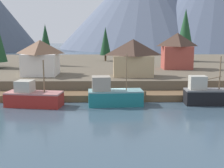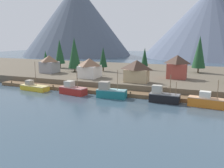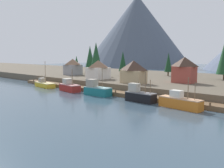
{
  "view_description": "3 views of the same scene",
  "coord_description": "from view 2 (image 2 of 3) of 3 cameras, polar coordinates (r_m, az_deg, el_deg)",
  "views": [
    {
      "loc": [
        -1.59,
        -43.58,
        10.29
      ],
      "look_at": [
        -0.81,
        3.01,
        2.2
      ],
      "focal_mm": 48.87,
      "sensor_mm": 36.0,
      "label": 1
    },
    {
      "loc": [
        22.2,
        -57.19,
        15.17
      ],
      "look_at": [
        -2.16,
        2.66,
        2.69
      ],
      "focal_mm": 38.21,
      "sensor_mm": 36.0,
      "label": 2
    },
    {
      "loc": [
        44.99,
        -46.11,
        10.67
      ],
      "look_at": [
        0.85,
        2.32,
        2.73
      ],
      "focal_mm": 39.28,
      "sensor_mm": 36.0,
      "label": 3
    }
  ],
  "objects": [
    {
      "name": "conifer_mid_right",
      "position": [
        97.77,
        7.82,
        6.44
      ],
      "size": [
        2.9,
        2.9,
        8.89
      ],
      "color": "#4C3823",
      "rests_on": "shoreline_bank"
    },
    {
      "name": "fishing_boat_black",
      "position": [
        58.16,
        12.2,
        -3.0
      ],
      "size": [
        7.11,
        2.7,
        6.88
      ],
      "rotation": [
        0.0,
        0.0,
        -0.02
      ],
      "color": "black",
      "rests_on": "ground_plane"
    },
    {
      "name": "conifer_near_left",
      "position": [
        93.59,
        20.17,
        7.21
      ],
      "size": [
        4.86,
        4.86,
        13.54
      ],
      "color": "#4C3823",
      "rests_on": "shoreline_bank"
    },
    {
      "name": "conifer_back_left",
      "position": [
        105.06,
        -12.41,
        7.6
      ],
      "size": [
        4.24,
        4.24,
        12.17
      ],
      "color": "#4C3823",
      "rests_on": "shoreline_bank"
    },
    {
      "name": "house_red",
      "position": [
        78.05,
        15.3,
        4.03
      ],
      "size": [
        6.21,
        4.59,
        7.47
      ],
      "color": "#9E4238",
      "rests_on": "shoreline_bank"
    },
    {
      "name": "shoreline_bank",
      "position": [
        92.96,
        8.09,
        2.21
      ],
      "size": [
        400.0,
        56.0,
        2.5
      ],
      "primitive_type": "cube",
      "color": "brown",
      "rests_on": "ground_plane"
    },
    {
      "name": "fishing_boat_teal",
      "position": [
        61.46,
        -0.41,
        -1.94
      ],
      "size": [
        7.73,
        3.38,
        7.31
      ],
      "rotation": [
        0.0,
        0.0,
        0.07
      ],
      "color": "#196B70",
      "rests_on": "ground_plane"
    },
    {
      "name": "conifer_back_right",
      "position": [
        92.31,
        -8.99,
        7.38
      ],
      "size": [
        4.91,
        4.91,
        12.99
      ],
      "color": "#4C3823",
      "rests_on": "shoreline_bank"
    },
    {
      "name": "ground_plane",
      "position": [
        81.84,
        5.99,
        -0.17
      ],
      "size": [
        400.0,
        400.0,
        1.0
      ],
      "primitive_type": "cube",
      "color": "#384C5B"
    },
    {
      "name": "house_white",
      "position": [
        77.72,
        -5.39,
        3.88
      ],
      "size": [
        6.25,
        6.57,
        6.26
      ],
      "color": "silver",
      "rests_on": "shoreline_bank"
    },
    {
      "name": "house_grey",
      "position": [
        91.6,
        -14.73,
        4.69
      ],
      "size": [
        5.85,
        5.83,
        6.41
      ],
      "color": "gray",
      "rests_on": "shoreline_bank"
    },
    {
      "name": "house_tan",
      "position": [
        69.63,
        5.9,
        3.15
      ],
      "size": [
        7.13,
        4.22,
        6.46
      ],
      "color": "tan",
      "rests_on": "shoreline_bank"
    },
    {
      "name": "fishing_boat_red",
      "position": [
        66.19,
        -9.41,
        -1.33
      ],
      "size": [
        8.04,
        4.08,
        6.47
      ],
      "rotation": [
        0.0,
        0.0,
        -0.16
      ],
      "color": "maroon",
      "rests_on": "ground_plane"
    },
    {
      "name": "conifer_near_right",
      "position": [
        103.87,
        -15.6,
        6.02
      ],
      "size": [
        2.62,
        2.62,
        7.55
      ],
      "color": "#4C3823",
      "rests_on": "shoreline_bank"
    },
    {
      "name": "fishing_boat_orange",
      "position": [
        57.18,
        22.07,
        -3.96
      ],
      "size": [
        9.02,
        3.23,
        6.34
      ],
      "rotation": [
        0.0,
        0.0,
        -0.1
      ],
      "color": "#CC6B1E",
      "rests_on": "ground_plane"
    },
    {
      "name": "mountain_west_peak",
      "position": [
        224.72,
        -8.36,
        15.04
      ],
      "size": [
        97.06,
        97.06,
        63.42
      ],
      "primitive_type": "cone",
      "color": "#475160",
      "rests_on": "ground_plane"
    },
    {
      "name": "conifer_far_left",
      "position": [
        92.12,
        -2.13,
        6.47
      ],
      "size": [
        3.23,
        3.23,
        9.4
      ],
      "color": "#4C3823",
      "rests_on": "shoreline_bank"
    },
    {
      "name": "mountain_central_peak",
      "position": [
        211.23,
        22.51,
        13.45
      ],
      "size": [
        106.07,
        106.07,
        54.83
      ],
      "primitive_type": "cone",
      "color": "slate",
      "rests_on": "ground_plane"
    },
    {
      "name": "dock",
      "position": [
        64.89,
        1.55,
        -2.14
      ],
      "size": [
        80.0,
        4.0,
        1.6
      ],
      "color": "brown",
      "rests_on": "ground_plane"
    },
    {
      "name": "fishing_boat_yellow",
      "position": [
        73.97,
        -18.16,
        -0.73
      ],
      "size": [
        9.38,
        4.0,
        8.5
      ],
      "rotation": [
        0.0,
        0.0,
        -0.12
      ],
      "color": "gold",
      "rests_on": "ground_plane"
    }
  ]
}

